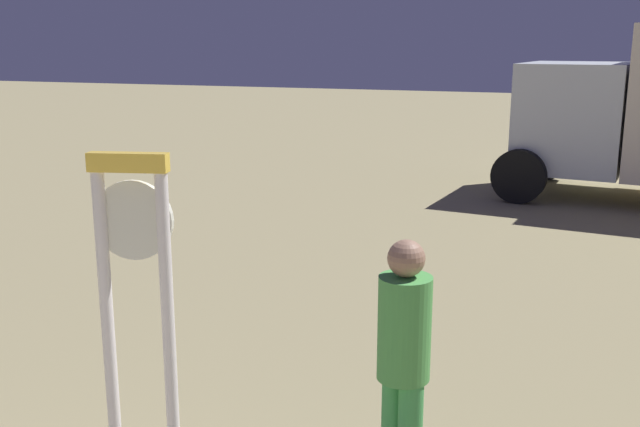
{
  "coord_description": "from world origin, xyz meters",
  "views": [
    {
      "loc": [
        2.12,
        -0.16,
        2.62
      ],
      "look_at": [
        -0.06,
        5.45,
        1.2
      ],
      "focal_mm": 40.91,
      "sensor_mm": 36.0,
      "label": 1
    }
  ],
  "objects": [
    {
      "name": "standing_clock",
      "position": [
        -0.16,
        2.96,
        1.27
      ],
      "size": [
        0.43,
        0.2,
        2.06
      ],
      "color": "white",
      "rests_on": "ground_plane"
    },
    {
      "name": "person_near_clock",
      "position": [
        1.18,
        3.56,
        0.88
      ],
      "size": [
        0.3,
        0.3,
        1.57
      ],
      "color": "green",
      "rests_on": "ground_plane"
    }
  ]
}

